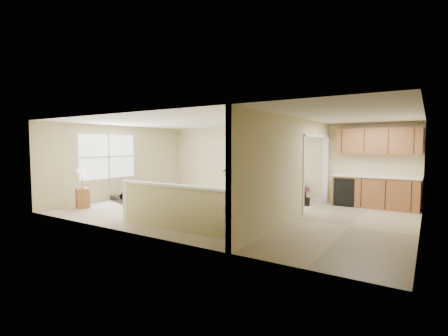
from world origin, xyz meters
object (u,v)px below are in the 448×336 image
Objects in this scene: loveseat at (277,190)px; palm_plant at (236,179)px; piano at (140,182)px; accent_table at (257,183)px; lamp_stand at (82,192)px; small_plant at (305,197)px; piano_bench at (182,200)px.

palm_plant is at bearing 145.53° from loveseat.
accent_table is at bearing 61.26° from piano.
piano is 2.62× the size of accent_table.
piano is at bearing 77.39° from lamp_stand.
loveseat is at bearing 49.70° from piano.
lamp_stand reaches higher than accent_table.
palm_plant is at bearing 70.62° from piano.
small_plant is at bearing -36.42° from loveseat.
loveseat is 2.43× the size of accent_table.
piano_bench is 0.37× the size of loveseat.
piano_bench is at bearing -141.67° from small_plant.
piano_bench is (2.02, -0.26, -0.36)m from piano.
loveseat is 1.83m from palm_plant.
piano_bench is at bearing -108.17° from accent_table.
piano_bench is 1.24× the size of small_plant.
piano_bench is at bearing -148.79° from loveseat.
loveseat is at bearing 43.74° from lamp_stand.
palm_plant is (-0.84, 0.00, 0.08)m from accent_table.
loveseat is (3.92, 2.31, -0.25)m from piano.
piano_bench is 2.91m from lamp_stand.
small_plant is at bearing 36.02° from lamp_stand.
lamp_stand is (-3.40, -4.53, -0.03)m from accent_table.
piano reaches higher than palm_plant.
accent_table is at bearing 53.14° from lamp_stand.
piano is 4.02m from accent_table.
palm_plant is at bearing 87.44° from piano_bench.
piano reaches higher than piano_bench.
piano is 3.64× the size of small_plant.
loveseat is 1.42× the size of palm_plant.
piano_bench is 0.52× the size of palm_plant.
piano reaches higher than small_plant.
lamp_stand is (-0.41, -1.84, -0.12)m from piano.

